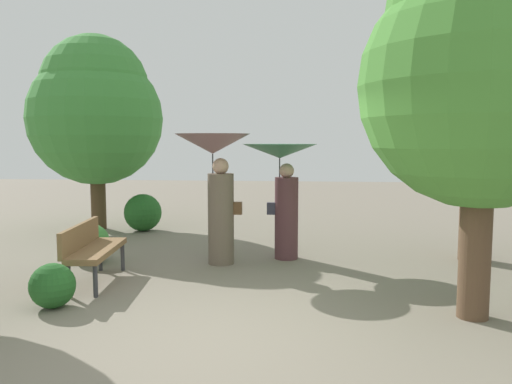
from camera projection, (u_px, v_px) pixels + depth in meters
name	position (u px, v px, depth m)	size (l,w,h in m)	color
ground_plane	(221.00, 336.00, 5.20)	(40.00, 40.00, 0.00)	gray
person_left	(216.00, 171.00, 8.14)	(1.20, 1.20, 2.09)	#6B5B4C
person_right	(282.00, 176.00, 8.50)	(1.24, 1.24, 1.93)	#563338
park_bench	(91.00, 247.00, 7.11)	(0.64, 1.54, 0.83)	#38383D
tree_near_left	(96.00, 109.00, 11.25)	(2.92, 2.92, 4.29)	#4C3823
tree_near_right	(481.00, 43.00, 8.15)	(2.85, 2.85, 5.28)	brown
tree_mid_right	(483.00, 65.00, 5.47)	(2.66, 2.66, 4.32)	brown
bush_path_left	(90.00, 243.00, 8.34)	(0.64, 0.64, 0.64)	#428C3D
bush_path_right	(52.00, 286.00, 6.06)	(0.54, 0.54, 0.54)	#235B23
bush_behind_bench	(143.00, 213.00, 11.22)	(0.82, 0.82, 0.82)	#235B23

